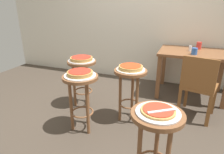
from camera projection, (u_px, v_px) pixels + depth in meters
The scene contains 19 objects.
ground_plane at pixel (116, 121), 2.58m from camera, with size 6.00×6.00×0.00m, color #42382D.
stool_foreground at pixel (156, 133), 1.51m from camera, with size 0.40×0.40×0.68m.
serving_plate_foreground at pixel (158, 112), 1.44m from camera, with size 0.33×0.33×0.01m, color silver.
pizza_foreground at pixel (158, 110), 1.44m from camera, with size 0.25×0.25×0.02m.
stool_middle at pixel (81, 90), 2.24m from camera, with size 0.40×0.40×0.68m.
serving_plate_middle at pixel (80, 75), 2.18m from camera, with size 0.35×0.35×0.01m, color silver.
pizza_middle at pixel (80, 73), 2.17m from camera, with size 0.28×0.28×0.05m.
stool_leftside at pixel (130, 83), 2.43m from camera, with size 0.40×0.40×0.68m.
serving_plate_leftside at pixel (131, 69), 2.37m from camera, with size 0.34×0.34×0.01m, color white.
pizza_leftside at pixel (131, 67), 2.36m from camera, with size 0.29×0.29×0.05m.
stool_rear at pixel (82, 73), 2.80m from camera, with size 0.40×0.40×0.68m.
serving_plate_rear at pixel (82, 60), 2.74m from camera, with size 0.36×0.36×0.01m, color silver.
pizza_rear at pixel (81, 58), 2.73m from camera, with size 0.31×0.31×0.05m.
dining_table at pixel (193, 58), 3.10m from camera, with size 1.04×0.74×0.73m.
cup_near_edge at pixel (194, 51), 2.86m from camera, with size 0.08×0.08×0.10m, color #3360B2.
cup_far_edge at pixel (199, 46), 3.19m from camera, with size 0.08×0.08×0.11m, color red.
condiment_shaker at pixel (190, 48), 3.06m from camera, with size 0.04×0.04×0.08m, color white.
wooden_chair at pixel (198, 85), 2.49m from camera, with size 0.48×0.48×0.85m.
pizza_server_knife at pixel (162, 111), 1.41m from camera, with size 0.22×0.02×0.01m, color silver.
Camera 1 is at (0.74, -2.08, 1.44)m, focal length 31.75 mm.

